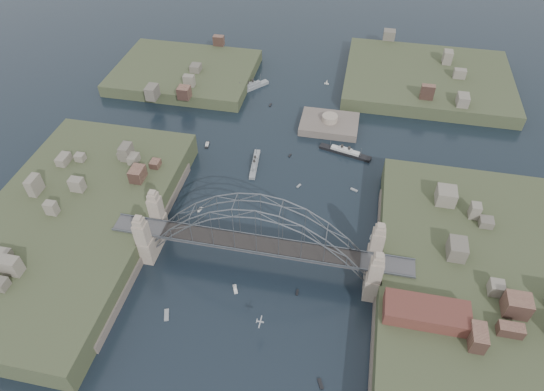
{
  "coord_description": "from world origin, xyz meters",
  "views": [
    {
      "loc": [
        20.14,
        -81.12,
        107.5
      ],
      "look_at": [
        0.0,
        18.0,
        10.0
      ],
      "focal_mm": 31.06,
      "sensor_mm": 36.0,
      "label": 1
    }
  ],
  "objects": [
    {
      "name": "small_boat_m",
      "position": [
        12.23,
        -7.76,
        0.15
      ],
      "size": [
        0.64,
        1.85,
        0.45
      ],
      "color": "silver",
      "rests_on": "ground"
    },
    {
      "name": "small_boat_h",
      "position": [
        -13.39,
        80.51,
        0.15
      ],
      "size": [
        1.0,
        2.35,
        0.45
      ],
      "color": "silver",
      "rests_on": "ground"
    },
    {
      "name": "small_boat_e",
      "position": [
        -30.98,
        49.69,
        0.28
      ],
      "size": [
        1.83,
        4.15,
        1.43
      ],
      "color": "silver",
      "rests_on": "ground"
    },
    {
      "name": "finger_pier",
      "position": [
        39.0,
        -28.0,
        0.7
      ],
      "size": [
        4.0,
        22.0,
        1.4
      ],
      "primitive_type": "cube",
      "color": "#454547",
      "rests_on": "ground"
    },
    {
      "name": "aeroplane",
      "position": [
        4.97,
        -21.82,
        5.82
      ],
      "size": [
        1.84,
        3.51,
        0.51
      ],
      "color": "#A8AAAF"
    },
    {
      "name": "ground",
      "position": [
        0.0,
        0.0,
        0.0
      ],
      "size": [
        500.0,
        500.0,
        0.0
      ],
      "primitive_type": "plane",
      "color": "black",
      "rests_on": "ground"
    },
    {
      "name": "small_boat_d",
      "position": [
        24.24,
        36.08,
        0.15
      ],
      "size": [
        2.61,
        1.74,
        0.45
      ],
      "color": "silver",
      "rests_on": "ground"
    },
    {
      "name": "small_boat_f",
      "position": [
        0.17,
        49.65,
        0.15
      ],
      "size": [
        0.99,
        1.82,
        0.45
      ],
      "color": "silver",
      "rests_on": "ground"
    },
    {
      "name": "shore_east",
      "position": [
        57.32,
        0.0,
        1.97
      ],
      "size": [
        50.5,
        90.0,
        12.0
      ],
      "color": "#363F25",
      "rests_on": "ground"
    },
    {
      "name": "headland_ne",
      "position": [
        50.0,
        110.0,
        0.75
      ],
      "size": [
        70.0,
        55.0,
        9.5
      ],
      "primitive_type": "cube",
      "color": "#363F25",
      "rests_on": "ground"
    },
    {
      "name": "fort_island",
      "position": [
        12.0,
        70.0,
        -0.34
      ],
      "size": [
        22.0,
        16.0,
        9.4
      ],
      "color": "#5A4F47",
      "rests_on": "ground"
    },
    {
      "name": "small_boat_c",
      "position": [
        -4.53,
        -10.11,
        0.77
      ],
      "size": [
        2.1,
        3.07,
        2.38
      ],
      "color": "silver",
      "rests_on": "ground"
    },
    {
      "name": "small_boat_l",
      "position": [
        -39.76,
        30.0,
        0.28
      ],
      "size": [
        2.95,
        1.8,
        1.43
      ],
      "color": "silver",
      "rests_on": "ground"
    },
    {
      "name": "naval_cruiser_far",
      "position": [
        -24.25,
        90.93,
        0.94
      ],
      "size": [
        13.57,
        15.18,
        6.05
      ],
      "color": "gray",
      "rests_on": "ground"
    },
    {
      "name": "shore_west",
      "position": [
        -57.32,
        0.0,
        1.97
      ],
      "size": [
        50.5,
        90.0,
        12.0
      ],
      "color": "#363F25",
      "rests_on": "ground"
    },
    {
      "name": "small_boat_j",
      "position": [
        -20.03,
        -21.45,
        0.15
      ],
      "size": [
        2.25,
        3.7,
        0.45
      ],
      "color": "silver",
      "rests_on": "ground"
    },
    {
      "name": "bridge",
      "position": [
        0.0,
        0.0,
        12.32
      ],
      "size": [
        84.0,
        13.8,
        24.6
      ],
      "color": "#454547",
      "rests_on": "ground"
    },
    {
      "name": "small_boat_g",
      "position": [
        21.58,
        -31.65,
        0.15
      ],
      "size": [
        1.83,
        2.69,
        0.45
      ],
      "color": "silver",
      "rests_on": "ground"
    },
    {
      "name": "small_boat_i",
      "position": [
        31.01,
        16.29,
        0.88
      ],
      "size": [
        1.37,
        2.42,
        2.38
      ],
      "color": "silver",
      "rests_on": "ground"
    },
    {
      "name": "wharf_shed",
      "position": [
        44.0,
        -14.0,
        10.0
      ],
      "size": [
        20.0,
        8.0,
        4.0
      ],
      "primitive_type": "cube",
      "color": "#592D26",
      "rests_on": "shore_east"
    },
    {
      "name": "small_boat_k",
      "position": [
        7.35,
        101.78,
        0.94
      ],
      "size": [
        2.09,
        1.2,
        2.38
      ],
      "color": "silver",
      "rests_on": "ground"
    },
    {
      "name": "naval_cruiser_near",
      "position": [
        -11.06,
        41.99,
        0.72
      ],
      "size": [
        3.52,
        15.55,
        4.63
      ],
      "color": "gray",
      "rests_on": "ground"
    },
    {
      "name": "headland_nw",
      "position": [
        -55.0,
        95.0,
        0.5
      ],
      "size": [
        60.0,
        45.0,
        9.0
      ],
      "primitive_type": "cube",
      "color": "#363F25",
      "rests_on": "ground"
    },
    {
      "name": "ocean_liner",
      "position": [
        19.52,
        54.93,
        0.73
      ],
      "size": [
        19.25,
        7.28,
        4.71
      ],
      "color": "black",
      "rests_on": "ground"
    },
    {
      "name": "small_boat_a",
      "position": [
        -23.29,
        17.01,
        0.29
      ],
      "size": [
        1.4,
        2.38,
        1.43
      ],
      "color": "silver",
      "rests_on": "ground"
    },
    {
      "name": "small_boat_b",
      "position": [
        5.86,
        34.35,
        0.15
      ],
      "size": [
        1.44,
        2.02,
        0.45
      ],
      "color": "silver",
      "rests_on": "ground"
    }
  ]
}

